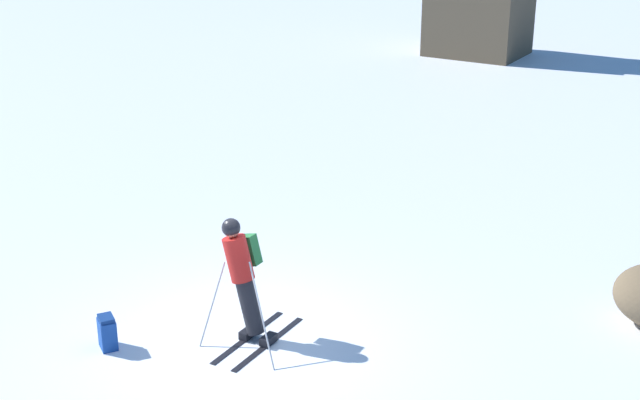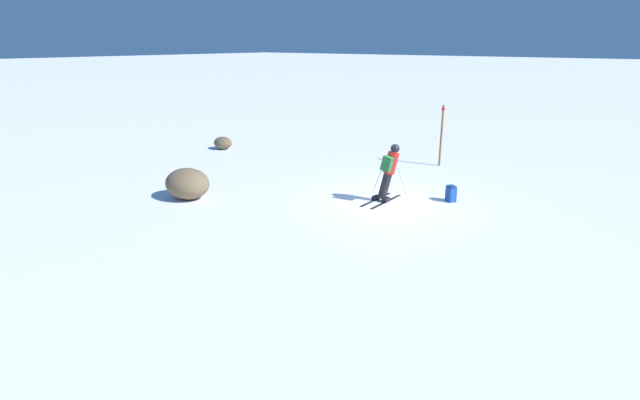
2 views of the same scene
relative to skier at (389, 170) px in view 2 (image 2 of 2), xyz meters
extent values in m
plane|color=white|center=(0.04, -0.02, -1.02)|extent=(300.00, 300.00, 0.00)
cube|color=black|center=(0.07, -0.03, -1.02)|extent=(0.12, 1.74, 0.01)
cube|color=black|center=(0.43, -0.02, -1.02)|extent=(0.12, 1.74, 0.01)
cube|color=black|center=(0.07, -0.03, -0.95)|extent=(0.15, 0.28, 0.12)
cube|color=black|center=(0.43, -0.02, -0.95)|extent=(0.15, 0.28, 0.12)
cylinder|color=black|center=(0.12, -0.02, -0.50)|extent=(0.45, 0.27, 0.85)
cylinder|color=red|center=(-0.05, -0.03, 0.21)|extent=(0.49, 0.35, 0.70)
sphere|color=tan|center=(-0.15, -0.03, 0.63)|extent=(0.28, 0.24, 0.28)
sphere|color=black|center=(-0.16, -0.03, 0.66)|extent=(0.32, 0.27, 0.32)
cube|color=#236633|center=(-0.06, 0.23, 0.24)|extent=(0.38, 0.19, 0.49)
cylinder|color=#B7B7BC|center=(-0.32, -0.33, -0.45)|extent=(0.15, 0.53, 1.16)
cylinder|color=#B7B7BC|center=(0.53, -0.32, -0.40)|extent=(0.74, 0.52, 1.27)
cube|color=#194293|center=(-1.46, -1.29, -0.80)|extent=(0.37, 0.35, 0.44)
cube|color=navy|center=(-1.46, -1.29, -0.55)|extent=(0.33, 0.31, 0.06)
ellipsoid|color=brown|center=(5.11, 3.44, -0.55)|extent=(1.46, 1.24, 0.95)
ellipsoid|color=brown|center=(9.91, -2.24, -0.74)|extent=(0.87, 0.74, 0.56)
cylinder|color=brown|center=(0.81, -5.34, 0.16)|extent=(0.08, 0.08, 2.36)
cylinder|color=red|center=(0.81, -5.34, 1.19)|extent=(0.13, 0.13, 0.10)
camera|label=1|loc=(6.85, -9.20, 5.45)|focal=50.00mm
camera|label=2|loc=(-7.22, 12.59, 3.65)|focal=28.00mm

